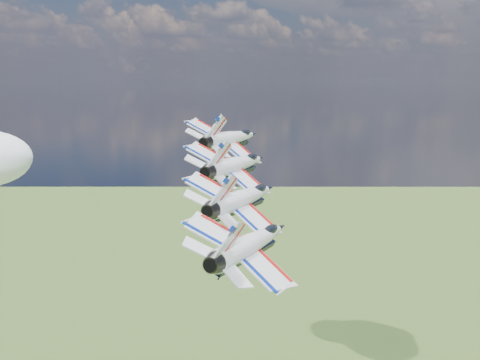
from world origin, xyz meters
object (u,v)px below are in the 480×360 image
Objects in this scene: jet_3 at (252,243)px; jet_2 at (243,198)px; jet_1 at (237,164)px; jet_0 at (232,138)px.

jet_2 is at bearing 121.39° from jet_3.
jet_2 is at bearing -58.61° from jet_1.
jet_2 reaches higher than jet_3.
jet_2 is at bearing -58.61° from jet_0.
jet_0 is 1.00× the size of jet_3.
jet_0 is at bearing 121.39° from jet_1.
jet_1 reaches higher than jet_2.
jet_0 is 1.00× the size of jet_2.
jet_3 is (6.96, -7.61, -2.51)m from jet_2.
jet_2 is (13.91, -15.21, -5.02)m from jet_0.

